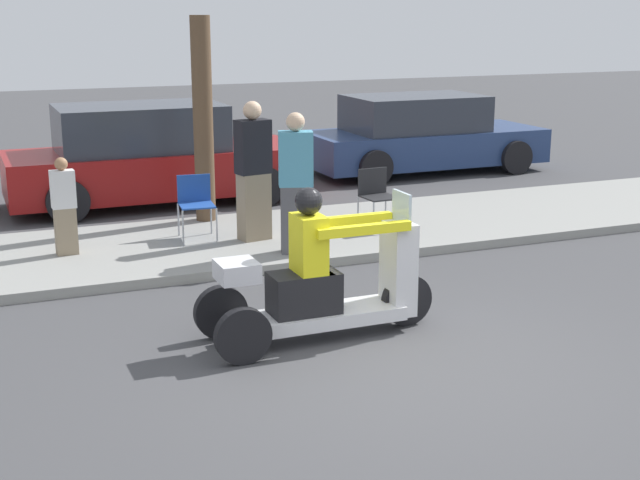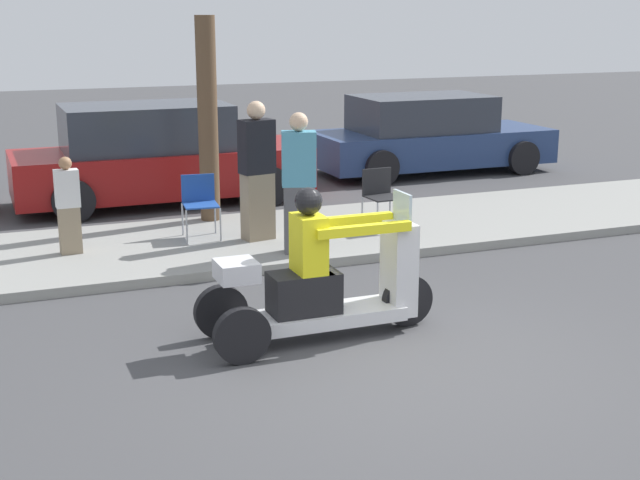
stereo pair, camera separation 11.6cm
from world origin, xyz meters
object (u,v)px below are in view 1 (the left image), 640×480
(spectator_near_curb, at_px, (296,186))
(folding_chair_curbside, at_px, (377,192))
(tree_trunk, at_px, (203,120))
(folding_chair_set_back, at_px, (196,200))
(parked_car_lot_left, at_px, (152,157))
(parked_car_lot_far, at_px, (421,136))
(spectator_far_back, at_px, (64,208))
(motorcycle_trike, at_px, (322,285))
(spectator_with_child, at_px, (253,174))

(spectator_near_curb, bearing_deg, folding_chair_curbside, 27.68)
(tree_trunk, bearing_deg, folding_chair_set_back, -112.67)
(folding_chair_curbside, relative_size, parked_car_lot_left, 0.17)
(folding_chair_set_back, relative_size, parked_car_lot_far, 0.18)
(folding_chair_set_back, bearing_deg, spectator_far_back, -172.40)
(motorcycle_trike, relative_size, spectator_far_back, 1.93)
(folding_chair_set_back, bearing_deg, spectator_with_child, -31.23)
(spectator_near_curb, bearing_deg, motorcycle_trike, -105.63)
(parked_car_lot_left, distance_m, tree_trunk, 2.15)
(parked_car_lot_far, bearing_deg, folding_chair_curbside, -125.51)
(tree_trunk, bearing_deg, parked_car_lot_far, 29.36)
(motorcycle_trike, xyz_separation_m, spectator_near_curb, (0.72, 2.56, 0.44))
(spectator_with_child, bearing_deg, tree_trunk, 102.51)
(spectator_far_back, bearing_deg, spectator_with_child, -4.38)
(spectator_far_back, height_order, folding_chair_set_back, spectator_far_back)
(spectator_near_curb, xyz_separation_m, folding_chair_curbside, (1.48, 0.78, -0.34))
(motorcycle_trike, bearing_deg, parked_car_lot_left, 91.64)
(tree_trunk, bearing_deg, spectator_far_back, -151.32)
(tree_trunk, bearing_deg, spectator_with_child, -77.49)
(parked_car_lot_left, bearing_deg, spectator_with_child, -79.05)
(spectator_far_back, bearing_deg, folding_chair_curbside, -3.21)
(folding_chair_curbside, xyz_separation_m, parked_car_lot_left, (-2.39, 3.34, 0.12))
(folding_chair_curbside, bearing_deg, folding_chair_set_back, 169.30)
(spectator_far_back, height_order, tree_trunk, tree_trunk)
(parked_car_lot_left, bearing_deg, folding_chair_curbside, -54.41)
(spectator_with_child, relative_size, parked_car_lot_far, 0.40)
(spectator_far_back, distance_m, folding_chair_curbside, 4.14)
(motorcycle_trike, distance_m, folding_chair_curbside, 4.00)
(folding_chair_set_back, xyz_separation_m, parked_car_lot_far, (5.44, 3.76, 0.07))
(motorcycle_trike, xyz_separation_m, spectator_far_back, (-1.94, 3.58, 0.18))
(spectator_with_child, xyz_separation_m, tree_trunk, (-0.29, 1.32, 0.56))
(parked_car_lot_left, bearing_deg, tree_trunk, -80.11)
(spectator_with_child, height_order, folding_chair_curbside, spectator_with_child)
(folding_chair_curbside, distance_m, parked_car_lot_far, 5.19)
(motorcycle_trike, xyz_separation_m, folding_chair_set_back, (-0.23, 3.80, 0.10))
(spectator_with_child, relative_size, parked_car_lot_left, 0.39)
(parked_car_lot_far, bearing_deg, folding_chair_set_back, -145.35)
(parked_car_lot_left, bearing_deg, spectator_near_curb, -77.57)
(spectator_near_curb, distance_m, parked_car_lot_left, 4.23)
(motorcycle_trike, bearing_deg, spectator_far_back, 118.42)
(motorcycle_trike, xyz_separation_m, parked_car_lot_left, (-0.19, 6.69, 0.23))
(parked_car_lot_left, bearing_deg, motorcycle_trike, -88.36)
(parked_car_lot_left, distance_m, parked_car_lot_far, 5.48)
(spectator_with_child, bearing_deg, parked_car_lot_left, 100.95)
(folding_chair_set_back, bearing_deg, motorcycle_trike, -86.54)
(folding_chair_set_back, distance_m, parked_car_lot_far, 6.62)
(folding_chair_curbside, distance_m, tree_trunk, 2.64)
(folding_chair_curbside, bearing_deg, spectator_near_curb, -152.32)
(spectator_with_child, height_order, tree_trunk, tree_trunk)
(spectator_near_curb, height_order, folding_chair_curbside, spectator_near_curb)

